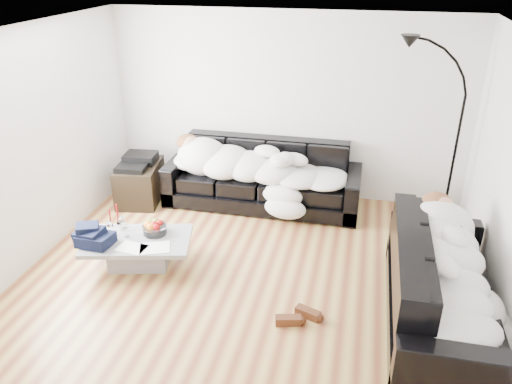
% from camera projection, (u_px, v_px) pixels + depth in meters
% --- Properties ---
extents(ground, '(5.00, 5.00, 0.00)m').
position_uv_depth(ground, '(250.00, 276.00, 5.56)').
color(ground, brown).
rests_on(ground, ground).
extents(wall_back, '(5.00, 0.02, 2.60)m').
position_uv_depth(wall_back, '(287.00, 107.00, 6.97)').
color(wall_back, silver).
rests_on(wall_back, ground).
extents(wall_left, '(0.02, 4.50, 2.60)m').
position_uv_depth(wall_left, '(29.00, 149.00, 5.50)').
color(wall_left, silver).
rests_on(wall_left, ground).
extents(ceiling, '(5.00, 5.00, 0.00)m').
position_uv_depth(ceiling, '(248.00, 34.00, 4.43)').
color(ceiling, white).
rests_on(ceiling, ground).
extents(sofa_back, '(2.70, 0.93, 0.88)m').
position_uv_depth(sofa_back, '(262.00, 175.00, 6.96)').
color(sofa_back, black).
rests_on(sofa_back, ground).
extents(sofa_right, '(0.97, 2.26, 0.92)m').
position_uv_depth(sofa_right, '(445.00, 284.00, 4.66)').
color(sofa_right, black).
rests_on(sofa_right, ground).
extents(sleeper_back, '(2.29, 0.79, 0.46)m').
position_uv_depth(sleeper_back, '(262.00, 163.00, 6.83)').
color(sleeper_back, white).
rests_on(sleeper_back, sofa_back).
extents(sleeper_right, '(0.82, 1.94, 0.47)m').
position_uv_depth(sleeper_right, '(449.00, 267.00, 4.57)').
color(sleeper_right, white).
rests_on(sleeper_right, sofa_right).
extents(teal_cushion, '(0.42, 0.38, 0.20)m').
position_uv_depth(teal_cushion, '(436.00, 223.00, 5.17)').
color(teal_cushion, '#0E6857').
rests_on(teal_cushion, sofa_right).
extents(coffee_table, '(1.31, 0.94, 0.34)m').
position_uv_depth(coffee_table, '(139.00, 252.00, 5.69)').
color(coffee_table, '#939699').
rests_on(coffee_table, ground).
extents(fruit_bowl, '(0.32, 0.32, 0.17)m').
position_uv_depth(fruit_bowl, '(155.00, 227.00, 5.69)').
color(fruit_bowl, white).
rests_on(fruit_bowl, coffee_table).
extents(wine_glass_a, '(0.08, 0.08, 0.17)m').
position_uv_depth(wine_glass_a, '(122.00, 223.00, 5.76)').
color(wine_glass_a, white).
rests_on(wine_glass_a, coffee_table).
extents(wine_glass_b, '(0.08, 0.08, 0.16)m').
position_uv_depth(wine_glass_b, '(110.00, 228.00, 5.68)').
color(wine_glass_b, white).
rests_on(wine_glass_b, coffee_table).
extents(wine_glass_c, '(0.08, 0.08, 0.18)m').
position_uv_depth(wine_glass_c, '(126.00, 230.00, 5.62)').
color(wine_glass_c, white).
rests_on(wine_glass_c, coffee_table).
extents(candle_left, '(0.04, 0.04, 0.22)m').
position_uv_depth(candle_left, '(110.00, 218.00, 5.83)').
color(candle_left, maroon).
rests_on(candle_left, coffee_table).
extents(candle_right, '(0.05, 0.05, 0.26)m').
position_uv_depth(candle_right, '(117.00, 214.00, 5.87)').
color(candle_right, maroon).
rests_on(candle_right, coffee_table).
extents(newspaper_a, '(0.39, 0.35, 0.01)m').
position_uv_depth(newspaper_a, '(155.00, 248.00, 5.44)').
color(newspaper_a, silver).
rests_on(newspaper_a, coffee_table).
extents(newspaper_b, '(0.33, 0.26, 0.01)m').
position_uv_depth(newspaper_b, '(132.00, 248.00, 5.44)').
color(newspaper_b, silver).
rests_on(newspaper_b, coffee_table).
extents(navy_jacket, '(0.45, 0.40, 0.20)m').
position_uv_depth(navy_jacket, '(89.00, 230.00, 5.44)').
color(navy_jacket, black).
rests_on(navy_jacket, coffee_table).
extents(shoes, '(0.44, 0.33, 0.10)m').
position_uv_depth(shoes, '(298.00, 317.00, 4.87)').
color(shoes, '#472311').
rests_on(shoes, ground).
extents(av_cabinet, '(0.68, 0.89, 0.55)m').
position_uv_depth(av_cabinet, '(140.00, 183.00, 7.14)').
color(av_cabinet, black).
rests_on(av_cabinet, ground).
extents(stereo, '(0.47, 0.38, 0.13)m').
position_uv_depth(stereo, '(138.00, 160.00, 6.99)').
color(stereo, black).
rests_on(stereo, av_cabinet).
extents(floor_lamp, '(0.82, 0.49, 2.10)m').
position_uv_depth(floor_lamp, '(456.00, 147.00, 6.25)').
color(floor_lamp, black).
rests_on(floor_lamp, ground).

